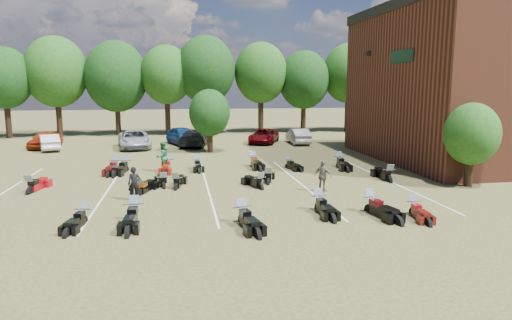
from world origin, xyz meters
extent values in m
plane|color=brown|center=(0.00, 0.00, 0.00)|extent=(160.00, 160.00, 0.00)
imported|color=#982C0D|center=(-15.46, 20.12, 0.72)|extent=(2.24, 4.43, 1.45)
imported|color=silver|center=(-14.80, 18.72, 0.66)|extent=(2.63, 4.23, 1.32)
imported|color=#95999D|center=(-8.09, 18.78, 0.75)|extent=(3.26, 5.71, 1.50)
imported|color=black|center=(-3.02, 19.13, 0.74)|extent=(3.22, 5.43, 1.48)
imported|color=navy|center=(-4.07, 20.24, 0.80)|extent=(3.38, 5.08, 1.61)
imported|color=#9F9E9A|center=(6.17, 19.37, 0.69)|extent=(1.52, 4.21, 1.38)
imported|color=#530409|center=(3.19, 20.25, 0.66)|extent=(3.75, 5.18, 1.31)
imported|color=#39383E|center=(14.23, 18.76, 0.79)|extent=(2.30, 5.47, 1.58)
imported|color=black|center=(-6.46, 0.84, 0.78)|extent=(0.58, 0.38, 1.56)
imported|color=#296E3A|center=(-5.41, 7.73, 0.93)|extent=(1.14, 1.10, 1.86)
imported|color=#5E5851|center=(2.59, 1.04, 0.79)|extent=(0.93, 0.93, 1.59)
cube|color=black|center=(9.35, 12.00, 7.50)|extent=(0.30, 0.40, 0.30)
cube|color=black|center=(9.47, 7.00, 7.00)|extent=(0.06, 3.00, 0.80)
cylinder|color=black|center=(-21.00, 29.00, 2.04)|extent=(0.58, 0.58, 4.08)
ellipsoid|color=#1E4C19|center=(-21.00, 29.00, 6.33)|extent=(6.00, 6.00, 6.90)
cylinder|color=black|center=(-16.00, 29.00, 2.04)|extent=(0.58, 0.58, 4.08)
ellipsoid|color=#1E4C19|center=(-16.00, 29.00, 6.33)|extent=(6.00, 6.00, 6.90)
cylinder|color=black|center=(-11.00, 29.00, 2.04)|extent=(0.57, 0.58, 4.08)
ellipsoid|color=#1E4C19|center=(-11.00, 29.00, 6.33)|extent=(6.00, 6.00, 6.90)
cylinder|color=black|center=(-6.00, 29.00, 2.04)|extent=(0.57, 0.58, 4.08)
ellipsoid|color=#1E4C19|center=(-6.00, 29.00, 6.33)|extent=(6.00, 6.00, 6.90)
cylinder|color=black|center=(-1.00, 29.00, 2.04)|extent=(0.58, 0.58, 4.08)
ellipsoid|color=#1E4C19|center=(-1.00, 29.00, 6.33)|extent=(6.00, 6.00, 6.90)
cylinder|color=black|center=(4.00, 29.00, 2.04)|extent=(0.57, 0.58, 4.08)
ellipsoid|color=#1E4C19|center=(4.00, 29.00, 6.33)|extent=(6.00, 6.00, 6.90)
cylinder|color=black|center=(9.00, 29.00, 2.04)|extent=(0.57, 0.58, 4.08)
ellipsoid|color=#1E4C19|center=(9.00, 29.00, 6.33)|extent=(6.00, 6.00, 6.90)
cylinder|color=black|center=(14.00, 29.00, 2.04)|extent=(0.57, 0.58, 4.08)
ellipsoid|color=#1E4C19|center=(14.00, 29.00, 6.33)|extent=(6.00, 6.00, 6.90)
cylinder|color=black|center=(19.00, 29.00, 2.04)|extent=(0.58, 0.58, 4.08)
ellipsoid|color=#1E4C19|center=(19.00, 29.00, 6.33)|extent=(6.00, 6.00, 6.90)
cylinder|color=black|center=(24.00, 29.00, 2.04)|extent=(0.58, 0.58, 4.08)
ellipsoid|color=#1E4C19|center=(24.00, 29.00, 6.33)|extent=(6.00, 6.00, 6.90)
cylinder|color=black|center=(10.50, 1.00, 0.85)|extent=(0.24, 0.24, 1.71)
sphere|color=#1E4C19|center=(10.50, 1.00, 2.76)|extent=(2.80, 2.80, 2.80)
cylinder|color=black|center=(-2.00, 15.50, 0.95)|extent=(0.24, 0.24, 1.90)
sphere|color=#1E4C19|center=(-2.00, 15.50, 3.10)|extent=(3.20, 3.20, 3.20)
cube|color=silver|center=(-13.00, 3.00, 0.01)|extent=(0.10, 14.00, 0.01)
cube|color=silver|center=(-8.00, 3.00, 0.01)|extent=(0.10, 14.00, 0.01)
cube|color=silver|center=(-3.00, 3.00, 0.01)|extent=(0.10, 14.00, 0.01)
cube|color=silver|center=(2.00, 3.00, 0.01)|extent=(0.10, 14.00, 0.01)
cube|color=silver|center=(7.00, 3.00, 0.01)|extent=(0.10, 14.00, 0.01)
camera|label=1|loc=(-4.35, -20.19, 5.27)|focal=32.00mm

